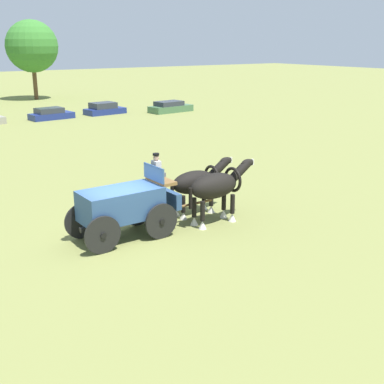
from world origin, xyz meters
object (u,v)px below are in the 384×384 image
show_wagon (124,205)px  draft_horse_near (197,183)px  parked_vehicle_e (51,114)px  draft_horse_off (217,187)px  parked_vehicle_g (170,107)px  parked_vehicle_f (104,109)px

show_wagon → draft_horse_near: size_ratio=1.91×
parked_vehicle_e → draft_horse_near: bearing=-97.5°
draft_horse_near → draft_horse_off: 1.31m
draft_horse_off → parked_vehicle_e: draft_horse_off is taller
show_wagon → parked_vehicle_g: size_ratio=1.27×
draft_horse_off → parked_vehicle_e: size_ratio=0.78×
draft_horse_near → parked_vehicle_e: 29.22m
show_wagon → parked_vehicle_f: size_ratio=1.46×
draft_horse_near → draft_horse_off: draft_horse_off is taller
show_wagon → parked_vehicle_e: 30.63m
parked_vehicle_f → draft_horse_near: bearing=-107.5°
draft_horse_near → parked_vehicle_f: size_ratio=0.76×
draft_horse_off → parked_vehicle_e: (3.80, 30.26, -1.00)m
show_wagon → draft_horse_off: bearing=-8.8°
draft_horse_near → show_wagon: bearing=-168.4°
show_wagon → parked_vehicle_f: show_wagon is taller
draft_horse_off → draft_horse_near: bearing=91.0°
parked_vehicle_g → draft_horse_near: bearing=-119.6°
draft_horse_near → draft_horse_off: size_ratio=0.98×
parked_vehicle_f → show_wagon: bearing=-113.2°
parked_vehicle_f → parked_vehicle_g: 6.52m
show_wagon → draft_horse_off: 3.69m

